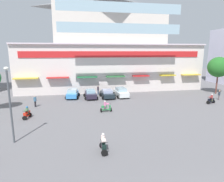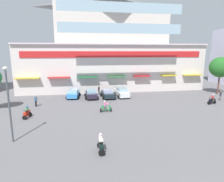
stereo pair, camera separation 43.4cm
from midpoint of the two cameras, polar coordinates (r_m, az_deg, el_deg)
ground_plane at (r=21.81m, az=8.71°, el=-9.81°), size 128.00×128.00×0.00m
colonial_building at (r=43.78m, az=-1.26°, el=12.39°), size 37.20×19.37×19.93m
plaza_tree_1 at (r=41.16m, az=28.82°, el=6.23°), size 3.97×3.76×6.96m
parked_car_0 at (r=34.14m, az=-11.99°, el=-0.71°), size 2.57×4.18×1.55m
parked_car_1 at (r=33.32m, az=-6.77°, el=-0.88°), size 2.43×4.11×1.47m
parked_car_2 at (r=33.38m, az=-1.79°, el=-0.81°), size 2.58×4.10×1.44m
parked_car_3 at (r=34.25m, az=2.32°, el=-0.37°), size 2.54×4.56×1.62m
scooter_rider_4 at (r=25.47m, az=-24.38°, el=-6.07°), size 0.83×1.49×1.51m
scooter_rider_5 at (r=15.94m, az=-3.41°, el=-15.53°), size 0.52×1.42×1.57m
scooter_rider_7 at (r=33.32m, az=27.02°, el=-2.29°), size 1.52×0.94×1.56m
scooter_rider_8 at (r=25.71m, az=-2.34°, el=-4.80°), size 1.54×0.68×1.58m
pedestrian_0 at (r=36.34m, az=28.92°, el=-0.88°), size 0.40×0.40×1.65m
pedestrian_1 at (r=30.12m, az=-22.27°, el=-2.66°), size 0.49×0.49×1.67m
pedestrian_2 at (r=36.10m, az=-4.51°, el=0.47°), size 0.46×0.46×1.66m
streetlamp_near at (r=18.55m, az=-28.71°, el=-2.28°), size 0.40×0.40×6.71m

